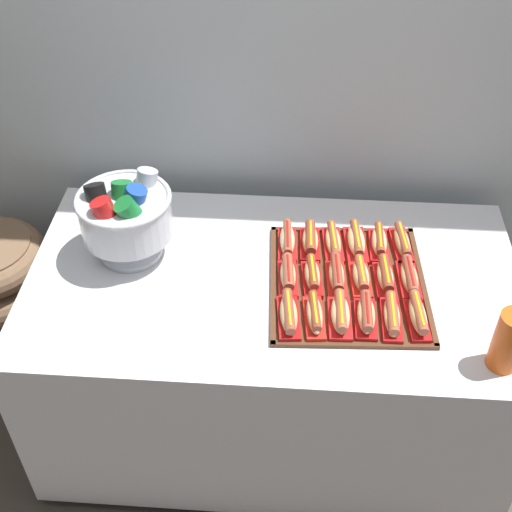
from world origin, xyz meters
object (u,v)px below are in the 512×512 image
at_px(hot_dog_12, 287,241).
at_px(hot_dog_15, 356,241).
at_px(hot_dog_13, 310,241).
at_px(hot_dog_1, 314,315).
at_px(hot_dog_14, 333,242).
at_px(hot_dog_7, 312,276).
at_px(hot_dog_16, 379,242).
at_px(hot_dog_9, 361,276).
at_px(hot_dog_11, 409,278).
at_px(hot_dog_10, 385,276).
at_px(floor_vase, 5,306).
at_px(hot_dog_8, 337,276).
at_px(hot_dog_3, 366,315).
at_px(punch_bowl, 125,214).
at_px(hot_dog_6, 288,275).
at_px(cup_stack, 509,341).
at_px(hot_dog_17, 402,243).
at_px(buffet_table, 272,350).
at_px(hot_dog_2, 340,315).
at_px(hot_dog_4, 392,316).
at_px(hot_dog_5, 418,316).
at_px(hot_dog_0, 289,315).
at_px(serving_tray, 348,283).

relative_size(hot_dog_12, hot_dog_15, 0.93).
bearing_deg(hot_dog_13, hot_dog_15, 2.71).
relative_size(hot_dog_1, hot_dog_14, 0.99).
xyz_separation_m(hot_dog_7, hot_dog_16, (0.22, 0.18, -0.00)).
distance_m(hot_dog_9, hot_dog_11, 0.15).
distance_m(hot_dog_10, hot_dog_12, 0.34).
xyz_separation_m(floor_vase, hot_dog_8, (1.26, -0.25, 0.48)).
relative_size(hot_dog_3, hot_dog_13, 1.00).
height_order(hot_dog_7, hot_dog_16, hot_dog_7).
height_order(hot_dog_1, punch_bowl, punch_bowl).
xyz_separation_m(hot_dog_6, hot_dog_16, (0.29, 0.18, -0.00)).
bearing_deg(cup_stack, hot_dog_17, 116.98).
height_order(buffet_table, hot_dog_2, hot_dog_2).
height_order(hot_dog_4, hot_dog_10, hot_dog_10).
bearing_deg(hot_dog_12, floor_vase, 175.36).
bearing_deg(hot_dog_9, hot_dog_4, -62.84).
xyz_separation_m(hot_dog_16, hot_dog_17, (0.07, 0.00, -0.00)).
distance_m(hot_dog_15, hot_dog_17, 0.15).
xyz_separation_m(hot_dog_9, hot_dog_11, (0.15, 0.01, -0.00)).
distance_m(hot_dog_2, hot_dog_5, 0.23).
height_order(hot_dog_5, punch_bowl, punch_bowl).
bearing_deg(hot_dog_8, hot_dog_9, 2.71).
xyz_separation_m(hot_dog_1, hot_dog_12, (-0.09, 0.33, 0.00)).
xyz_separation_m(hot_dog_16, cup_stack, (0.31, -0.46, 0.06)).
bearing_deg(buffet_table, hot_dog_3, -32.65).
bearing_deg(hot_dog_0, hot_dog_4, 2.71).
height_order(serving_tray, hot_dog_16, hot_dog_16).
height_order(hot_dog_2, hot_dog_16, hot_dog_2).
bearing_deg(hot_dog_3, hot_dog_13, 117.16).
relative_size(hot_dog_1, cup_stack, 0.92).
xyz_separation_m(hot_dog_14, punch_bowl, (-0.66, -0.06, 0.13)).
bearing_deg(hot_dog_4, hot_dog_3, -177.29).
bearing_deg(hot_dog_4, hot_dog_11, 68.27).
relative_size(hot_dog_9, cup_stack, 0.84).
bearing_deg(hot_dog_16, hot_dog_4, -87.29).
xyz_separation_m(hot_dog_0, punch_bowl, (-0.53, 0.28, 0.13)).
distance_m(hot_dog_3, punch_bowl, 0.80).
height_order(hot_dog_4, hot_dog_8, hot_dog_8).
height_order(hot_dog_3, hot_dog_17, hot_dog_3).
xyz_separation_m(hot_dog_6, punch_bowl, (-0.52, 0.11, 0.12)).
relative_size(buffet_table, punch_bowl, 5.19).
distance_m(floor_vase, hot_dog_0, 1.28).
relative_size(hot_dog_7, hot_dog_14, 0.92).
distance_m(floor_vase, hot_dog_17, 1.55).
bearing_deg(hot_dog_13, hot_dog_10, -33.54).
distance_m(hot_dog_5, hot_dog_14, 0.40).
xyz_separation_m(hot_dog_6, hot_dog_9, (0.22, 0.01, 0.00)).
xyz_separation_m(floor_vase, hot_dog_0, (1.12, -0.42, 0.48)).
bearing_deg(hot_dog_10, hot_dog_7, -177.29).
relative_size(hot_dog_0, hot_dog_3, 1.10).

